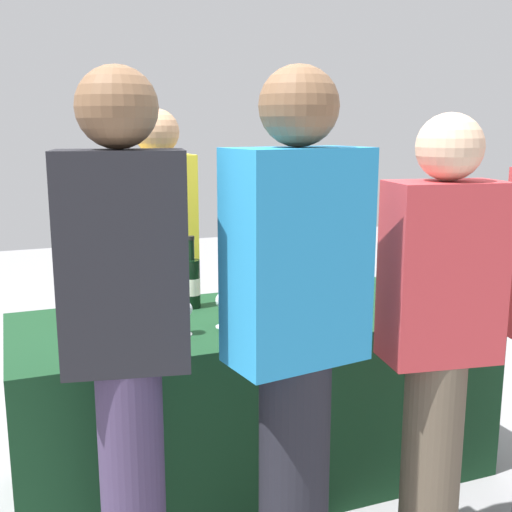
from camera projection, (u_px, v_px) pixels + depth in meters
name	position (u px, v px, depth m)	size (l,w,h in m)	color
ground_plane	(256.00, 475.00, 2.85)	(12.00, 12.00, 0.00)	gray
tasting_table	(256.00, 396.00, 2.77)	(2.00, 0.79, 0.75)	#14381E
wine_bottle_0	(86.00, 291.00, 2.59)	(0.07, 0.07, 0.33)	black
wine_bottle_1	(192.00, 283.00, 2.77)	(0.07, 0.07, 0.32)	black
wine_bottle_2	(244.00, 280.00, 2.84)	(0.07, 0.07, 0.30)	black
wine_bottle_3	(274.00, 274.00, 2.92)	(0.08, 0.08, 0.31)	black
wine_bottle_4	(344.00, 268.00, 3.02)	(0.07, 0.07, 0.32)	black
wine_bottle_5	(406.00, 266.00, 3.05)	(0.07, 0.07, 0.34)	black
wine_glass_0	(122.00, 314.00, 2.35)	(0.07, 0.07, 0.14)	silver
wine_glass_1	(184.00, 311.00, 2.40)	(0.06, 0.06, 0.13)	silver
wine_glass_2	(224.00, 302.00, 2.49)	(0.07, 0.07, 0.14)	silver
wine_glass_3	(307.00, 290.00, 2.68)	(0.07, 0.07, 0.14)	silver
server_pouring	(160.00, 258.00, 3.13)	(0.35, 0.22, 1.62)	brown
guest_0	(126.00, 333.00, 1.85)	(0.39, 0.26, 1.70)	#3F3351
guest_1	(296.00, 333.00, 1.90)	(0.43, 0.28, 1.70)	black
guest_2	(438.00, 335.00, 2.08)	(0.39, 0.26, 1.57)	brown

